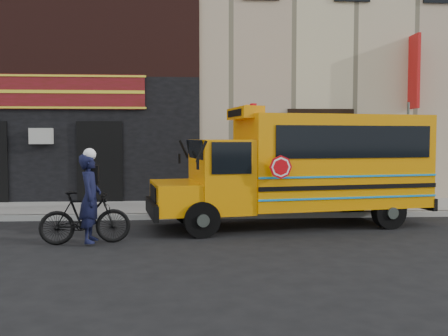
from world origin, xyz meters
The scene contains 8 objects.
ground centered at (0.00, 0.00, 0.00)m, with size 120.00×120.00×0.00m, color black.
curb centered at (0.00, 2.60, 0.07)m, with size 40.00×0.20×0.15m, color #9B9C96.
sidewalk centered at (0.00, 4.10, 0.07)m, with size 40.00×3.00×0.15m, color gray.
building centered at (-0.04, 10.45, 6.13)m, with size 20.00×10.70×12.00m.
school_bus centered at (2.57, 1.45, 1.51)m, with size 7.16×3.27×2.92m.
sign_pole centered at (5.78, 2.78, 1.76)m, with size 0.10×0.28×3.19m.
bicycle centered at (-2.46, -0.47, 0.55)m, with size 0.52×1.83×1.10m, color black.
cyclist centered at (-2.34, -0.52, 0.91)m, with size 0.66×0.44×1.82m, color black.
Camera 1 is at (-0.28, -10.82, 2.18)m, focal length 40.00 mm.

